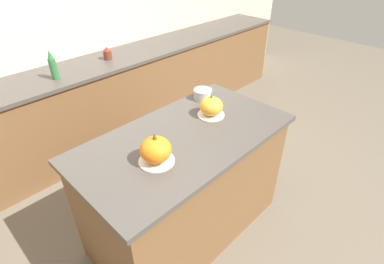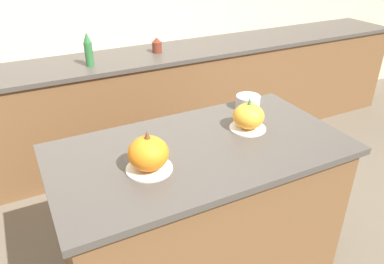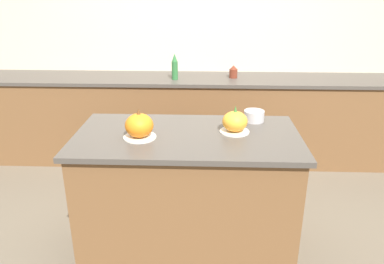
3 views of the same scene
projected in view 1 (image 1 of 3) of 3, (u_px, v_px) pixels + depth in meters
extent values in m
plane|color=#665B4C|center=(187.00, 226.00, 2.47)|extent=(12.00, 12.00, 0.00)
cube|color=beige|center=(48.00, 29.00, 2.86)|extent=(8.00, 0.06, 2.50)
cube|color=brown|center=(186.00, 187.00, 2.23)|extent=(1.43, 0.73, 0.87)
cube|color=#47423D|center=(185.00, 138.00, 1.98)|extent=(1.49, 0.79, 0.03)
cube|color=brown|center=(83.00, 113.00, 3.12)|extent=(6.00, 0.56, 0.89)
cube|color=#47423D|center=(73.00, 72.00, 2.86)|extent=(6.00, 0.60, 0.03)
cylinder|color=silver|center=(157.00, 161.00, 1.75)|extent=(0.21, 0.21, 0.01)
ellipsoid|color=orange|center=(156.00, 150.00, 1.70)|extent=(0.18, 0.18, 0.15)
cone|color=brown|center=(155.00, 137.00, 1.65)|extent=(0.03, 0.03, 0.04)
cylinder|color=silver|center=(211.00, 115.00, 2.19)|extent=(0.20, 0.20, 0.01)
ellipsoid|color=orange|center=(211.00, 106.00, 2.15)|extent=(0.17, 0.17, 0.14)
cone|color=#38702D|center=(212.00, 95.00, 2.10)|extent=(0.02, 0.02, 0.05)
cylinder|color=#2D6B38|center=(54.00, 69.00, 2.63)|extent=(0.06, 0.06, 0.18)
cone|color=#2D6B38|center=(50.00, 55.00, 2.56)|extent=(0.06, 0.06, 0.08)
cylinder|color=maroon|center=(108.00, 55.00, 3.06)|extent=(0.08, 0.08, 0.09)
cone|color=maroon|center=(107.00, 49.00, 3.03)|extent=(0.08, 0.08, 0.04)
cylinder|color=#ADADB2|center=(203.00, 94.00, 2.39)|extent=(0.15, 0.15, 0.08)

